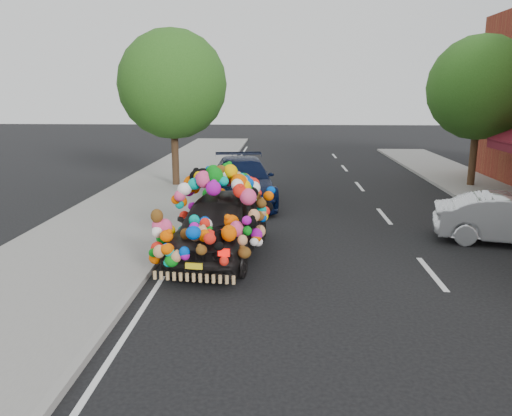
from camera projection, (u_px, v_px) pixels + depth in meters
The scene contains 8 objects.
ground at pixel (261, 271), 10.66m from camera, with size 100.00×100.00×0.00m, color black.
sidewalk at pixel (64, 265), 10.86m from camera, with size 4.00×60.00×0.12m, color gray.
kerb at pixel (152, 266), 10.76m from camera, with size 0.15×60.00×0.13m, color gray.
lane_markings at pixel (432, 273), 10.48m from camera, with size 6.00×50.00×0.01m, color silver, non-canonical shape.
tree_near_sidewalk at pixel (173, 84), 19.18m from camera, with size 4.20×4.20×6.13m.
tree_far_b at pixel (480, 88), 19.12m from camera, with size 4.00×4.00×5.90m.
plush_art_car at pixel (220, 209), 11.49m from camera, with size 2.62×4.74×2.12m.
navy_sedan at pixel (242, 181), 17.19m from camera, with size 2.12×5.21×1.51m, color black.
Camera 1 is at (0.41, -10.07, 3.71)m, focal length 35.00 mm.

